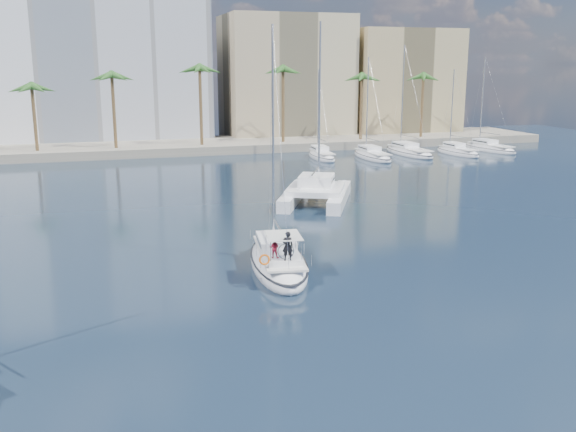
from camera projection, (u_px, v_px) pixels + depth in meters
name	position (u px, v px, depth m)	size (l,w,h in m)	color
ground	(275.00, 287.00, 36.38)	(160.00, 160.00, 0.00)	black
quay	(159.00, 147.00, 92.94)	(120.00, 14.00, 1.20)	gray
building_modern	(66.00, 53.00, 97.54)	(42.00, 16.00, 28.00)	white
building_beige	(286.00, 79.00, 105.46)	(20.00, 14.00, 20.00)	tan
building_tan_right	(401.00, 84.00, 109.58)	(18.00, 12.00, 18.00)	tan
palm_centre	(159.00, 79.00, 86.98)	(3.60, 3.60, 12.30)	brown
palm_right	(387.00, 78.00, 96.76)	(3.60, 3.60, 12.30)	brown
main_sloop	(278.00, 261.00, 39.45)	(4.79, 10.74, 15.40)	white
catamaran	(316.00, 190.00, 58.39)	(9.78, 12.16, 16.00)	white
seagull	(267.00, 278.00, 36.69)	(0.92, 0.40, 0.17)	silver
moored_yacht_a	(321.00, 158.00, 85.82)	(2.72, 9.35, 11.90)	white
moored_yacht_b	(372.00, 158.00, 85.83)	(3.14, 10.78, 13.72)	white
moored_yacht_c	(409.00, 155.00, 89.55)	(3.55, 12.21, 15.54)	white
moored_yacht_d	(457.00, 155.00, 89.57)	(2.72, 9.35, 11.90)	white
moored_yacht_e	(489.00, 151.00, 93.29)	(3.14, 10.78, 13.72)	white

